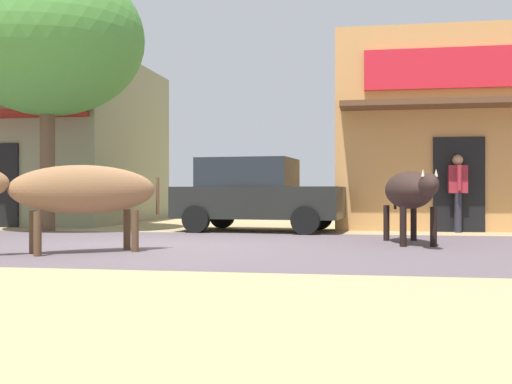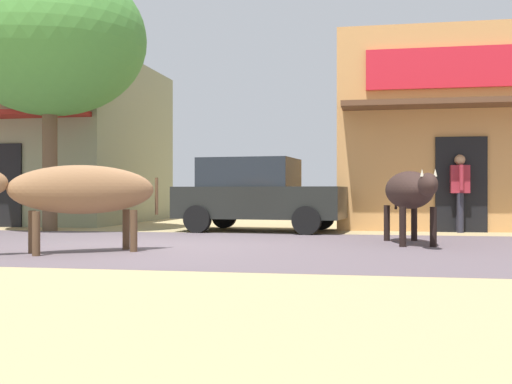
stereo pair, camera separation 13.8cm
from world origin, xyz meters
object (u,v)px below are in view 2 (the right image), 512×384
Objects in this scene: parked_hatchback_car at (258,194)px; pedestrian_by_shop at (460,187)px; roadside_tree at (50,39)px; cow_near_brown at (78,190)px; cow_far_dark at (410,191)px.

parked_hatchback_car is 2.25× the size of pedestrian_by_shop.
pedestrian_by_shop is at bearing 7.04° from roadside_tree.
pedestrian_by_shop is (9.08, 1.12, -3.34)m from roadside_tree.
roadside_tree is 1.59× the size of parked_hatchback_car.
parked_hatchback_car is at bearing 72.81° from cow_near_brown.
parked_hatchback_car is 4.35m from cow_far_dark.
cow_far_dark is at bearing 26.82° from cow_near_brown.
roadside_tree is at bearing -172.96° from pedestrian_by_shop.
cow_near_brown is 8.41m from pedestrian_by_shop.
roadside_tree is 8.84m from cow_far_dark.
pedestrian_by_shop is (4.41, 0.36, 0.16)m from parked_hatchback_car.
cow_far_dark is at bearing -110.47° from pedestrian_by_shop.
pedestrian_by_shop reaches higher than cow_near_brown.
parked_hatchback_car is 1.53× the size of cow_far_dark.
parked_hatchback_car is 5.69m from cow_near_brown.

